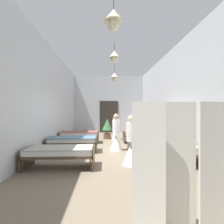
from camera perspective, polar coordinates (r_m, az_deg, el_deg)
ground_plane at (r=6.90m, az=0.33°, el=-13.53°), size 5.87×12.94×0.10m
room_shell at (r=7.93m, az=-0.11°, el=4.48°), size 5.67×12.54×4.35m
bed_left_row_0 at (r=5.08m, az=-17.12°, el=-12.81°), size 1.90×0.84×0.57m
bed_right_row_0 at (r=5.29m, az=19.29°, el=-12.30°), size 1.90×0.84×0.57m
bed_left_row_1 at (r=6.90m, az=-13.10°, el=-9.38°), size 1.90×0.84×0.57m
bed_right_row_1 at (r=7.06m, az=13.46°, el=-9.17°), size 1.90×0.84×0.57m
bed_left_row_2 at (r=8.76m, az=-10.81°, el=-7.37°), size 1.90×0.84×0.57m
bed_right_row_2 at (r=8.88m, az=10.04°, el=-7.27°), size 1.90×0.84×0.57m
nurse_near_aisle at (r=5.11m, az=6.58°, el=-11.71°), size 0.52×0.52×1.49m
nurse_mid_aisle at (r=6.91m, az=1.39°, el=-8.62°), size 0.52×0.52×1.49m
nurse_far_aisle at (r=9.60m, az=1.33°, el=-6.17°), size 0.52×0.52×1.49m
patient_seated_primary at (r=5.14m, az=15.43°, el=-7.79°), size 0.44×0.44×0.80m
potted_plant at (r=9.84m, az=-1.63°, el=-5.05°), size 0.57×0.57×1.17m
privacy_screen at (r=2.44m, az=22.18°, el=-17.14°), size 1.25×0.19×1.70m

